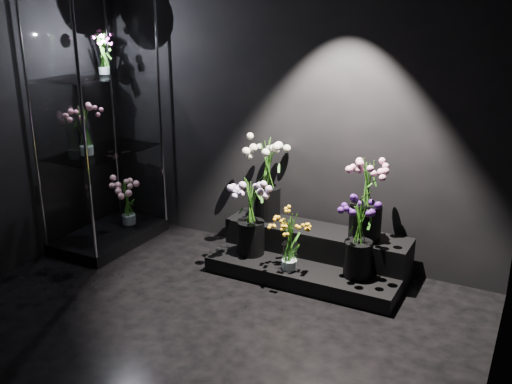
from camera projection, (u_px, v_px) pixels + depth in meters
The scene contains 13 objects.
floor at pixel (164, 355), 3.90m from camera, with size 4.00×4.00×0.00m, color black.
wall_back at pixel (289, 107), 5.14m from camera, with size 4.00×4.00×0.00m, color black.
wall_right at pixel (507, 211), 2.58m from camera, with size 4.00×4.00×0.00m, color black.
display_riser at pixel (312, 255), 5.08m from camera, with size 1.68×0.75×0.37m.
display_case at pixel (100, 123), 5.37m from camera, with size 0.66×1.10×2.42m.
bouquet_orange_bells at pixel (290, 241), 4.76m from camera, with size 0.32×0.32×0.49m.
bouquet_lilac at pixel (251, 212), 5.02m from camera, with size 0.43×0.43×0.70m.
bouquet_purple at pixel (359, 234), 4.60m from camera, with size 0.40×0.40×0.68m.
bouquet_cream_roses at pixel (267, 173), 5.20m from camera, with size 0.44×0.44×0.76m.
bouquet_pink_roses at pixel (367, 196), 4.75m from camera, with size 0.43×0.43×0.72m.
bouquet_case_pink at pixel (85, 129), 5.24m from camera, with size 0.37×0.37×0.47m.
bouquet_case_magenta at pixel (103, 52), 5.27m from camera, with size 0.24×0.24×0.39m.
bouquet_case_base_pink at pixel (128, 201), 5.83m from camera, with size 0.36×0.36×0.46m.
Camera 1 is at (2.11, -2.67, 2.30)m, focal length 40.00 mm.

